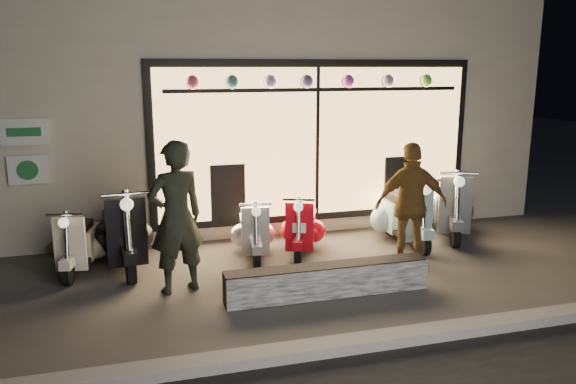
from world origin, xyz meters
The scene contains 12 objects.
ground centered at (0.00, 0.00, 0.00)m, with size 40.00×40.00×0.00m, color #383533.
kerb centered at (0.00, -2.00, 0.06)m, with size 40.00×0.25×0.12m, color slate.
shop_building centered at (0.00, 4.98, 2.10)m, with size 10.20×6.23×4.20m.
graffiti_barrier centered at (0.09, -0.65, 0.20)m, with size 2.55×0.28×0.40m, color black.
scooter_silver centered at (-0.45, 1.16, 0.35)m, with size 0.50×1.24×0.88m.
scooter_red centered at (0.31, 1.14, 0.37)m, with size 0.72×1.26×0.91m.
scooter_black centered at (-2.33, 1.24, 0.46)m, with size 0.62×1.61×1.15m.
scooter_cream centered at (-2.90, 1.22, 0.36)m, with size 0.55×1.27×0.90m.
scooter_blue centered at (1.97, 1.18, 0.44)m, with size 0.49×1.52×1.09m.
scooter_grey centered at (2.97, 1.36, 0.46)m, with size 0.92×1.56×1.13m.
man centered at (-1.66, 0.00, 0.95)m, with size 0.70×0.46×1.91m, color black.
woman centered at (1.59, 0.12, 0.87)m, with size 1.02×0.43×1.75m, color brown.
Camera 1 is at (-2.13, -6.75, 2.75)m, focal length 35.00 mm.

